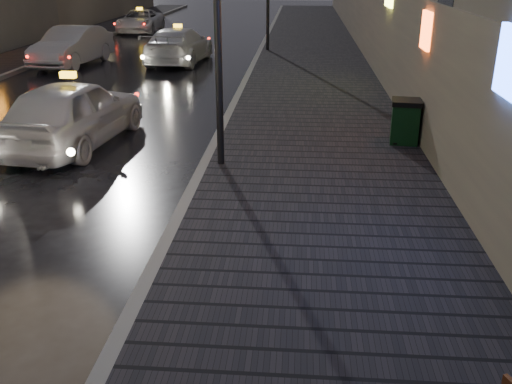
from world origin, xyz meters
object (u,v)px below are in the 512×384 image
taxi_mid (179,45)px  trash_bin (405,121)px  car_left_mid (72,46)px  taxi_far (140,21)px  taxi_near (73,112)px

taxi_mid → trash_bin: bearing=127.8°
trash_bin → taxi_mid: size_ratio=0.20×
car_left_mid → taxi_far: (-0.35, 11.69, -0.12)m
taxi_near → taxi_mid: (0.07, 11.53, -0.06)m
car_left_mid → taxi_mid: car_left_mid is taller
taxi_mid → taxi_far: (-4.57, 10.83, -0.08)m
trash_bin → taxi_far: (-12.04, 22.03, -0.01)m
trash_bin → taxi_near: taxi_near is taller
car_left_mid → taxi_mid: bearing=17.7°
trash_bin → taxi_far: bearing=126.3°
trash_bin → taxi_far: size_ratio=0.21×
trash_bin → taxi_mid: taxi_mid is taller
taxi_near → taxi_far: 22.80m
car_left_mid → trash_bin: bearing=-35.3°
taxi_near → taxi_far: taxi_near is taller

